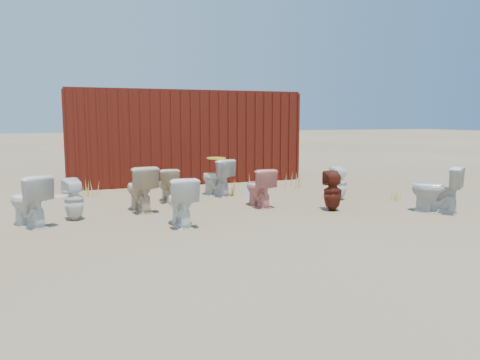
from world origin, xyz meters
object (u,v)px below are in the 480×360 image
object	(u,v)px
loose_tank	(255,190)
toilet_front_pink	(259,187)
toilet_front_a	(29,201)
shipping_container	(181,136)
toilet_back_e	(339,183)
toilet_back_yellowlid	(216,177)
toilet_front_c	(181,201)
toilet_front_maroon	(333,191)
toilet_front_e	(436,189)
toilet_back_beige_right	(168,185)
toilet_back_beige_left	(140,189)
toilet_back_a	(74,199)

from	to	relation	value
loose_tank	toilet_front_pink	bearing A→B (deg)	-131.62
toilet_front_a	loose_tank	size ratio (longest dim) A/B	1.65
shipping_container	toilet_back_e	xyz separation A→B (m)	(2.29, -4.39, -0.85)
toilet_back_yellowlid	loose_tank	xyz separation A→B (m)	(0.66, -0.62, -0.23)
toilet_front_c	shipping_container	bearing A→B (deg)	-102.12
toilet_front_c	toilet_front_maroon	distance (m)	2.90
shipping_container	toilet_front_e	distance (m)	6.98
toilet_back_beige_right	toilet_back_yellowlid	bearing A→B (deg)	-160.71
shipping_container	loose_tank	distance (m)	3.81
toilet_back_beige_right	toilet_back_yellowlid	size ratio (longest dim) A/B	0.85
toilet_front_maroon	loose_tank	size ratio (longest dim) A/B	1.46
shipping_container	toilet_front_e	bearing A→B (deg)	-62.74
toilet_front_e	toilet_back_beige_right	distance (m)	5.12
toilet_back_beige_left	toilet_front_c	bearing A→B (deg)	98.36
toilet_back_e	toilet_front_c	bearing A→B (deg)	16.93
shipping_container	toilet_back_a	xyz separation A→B (m)	(-2.93, -4.51, -0.85)
toilet_back_yellowlid	toilet_back_e	xyz separation A→B (m)	(2.23, -1.41, -0.05)
toilet_front_pink	toilet_back_yellowlid	size ratio (longest dim) A/B	0.92
shipping_container	toilet_back_yellowlid	size ratio (longest dim) A/B	7.39
toilet_front_e	toilet_back_beige_left	world-z (taller)	toilet_front_e
toilet_back_beige_right	toilet_back_yellowlid	distance (m)	1.22
toilet_front_pink	toilet_back_a	xyz separation A→B (m)	(-3.36, -0.02, -0.02)
toilet_front_pink	toilet_back_a	world-z (taller)	toilet_front_pink
shipping_container	toilet_front_maroon	size ratio (longest dim) A/B	8.23
toilet_back_yellowlid	loose_tank	size ratio (longest dim) A/B	1.62
toilet_front_e	loose_tank	bearing A→B (deg)	-81.17
toilet_back_a	toilet_back_yellowlid	distance (m)	3.36
toilet_front_pink	toilet_back_beige_left	xyz separation A→B (m)	(-2.21, 0.35, 0.05)
toilet_back_a	loose_tank	size ratio (longest dim) A/B	1.41
toilet_front_e	toilet_back_yellowlid	bearing A→B (deg)	-80.57
toilet_back_beige_right	toilet_back_yellowlid	xyz separation A→B (m)	(1.16, 0.37, 0.06)
toilet_front_e	loose_tank	world-z (taller)	toilet_front_e
toilet_back_a	toilet_back_e	xyz separation A→B (m)	(5.22, 0.12, -0.00)
toilet_front_a	loose_tank	bearing A→B (deg)	164.42
toilet_front_e	toilet_back_beige_right	world-z (taller)	toilet_front_e
loose_tank	toilet_front_a	bearing A→B (deg)	170.97
toilet_front_maroon	toilet_front_e	distance (m)	1.83
toilet_front_pink	toilet_front_e	bearing A→B (deg)	144.18
toilet_front_a	toilet_front_c	distance (m)	2.38
toilet_back_beige_right	toilet_front_a	bearing A→B (deg)	30.88
toilet_front_maroon	toilet_back_e	xyz separation A→B (m)	(0.76, 0.96, -0.01)
toilet_back_beige_left	toilet_front_a	bearing A→B (deg)	9.92
toilet_front_pink	toilet_front_e	size ratio (longest dim) A/B	0.87
toilet_back_beige_left	loose_tank	world-z (taller)	toilet_back_beige_left
toilet_back_e	toilet_front_maroon	bearing A→B (deg)	50.97
toilet_front_c	toilet_back_e	size ratio (longest dim) A/B	1.12
toilet_front_c	toilet_back_yellowlid	bearing A→B (deg)	-117.27
toilet_front_maroon	toilet_back_e	size ratio (longest dim) A/B	1.04
toilet_front_pink	toilet_back_yellowlid	distance (m)	1.56
toilet_front_pink	toilet_front_e	world-z (taller)	toilet_front_e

